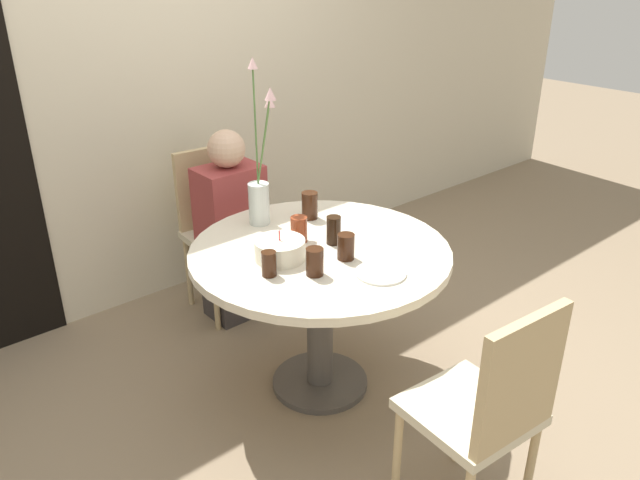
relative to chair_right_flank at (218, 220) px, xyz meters
name	(u,v)px	position (x,y,z in m)	size (l,w,h in m)	color
ground_plane	(320,384)	(-0.07, -0.98, -0.54)	(16.00, 16.00, 0.00)	#89755B
wall_back	(159,76)	(-0.07, 0.40, 0.76)	(8.00, 0.05, 2.60)	beige
dining_table	(320,275)	(-0.07, -0.98, 0.07)	(1.16, 1.16, 0.74)	beige
chair_right_flank	(218,220)	(0.00, 0.00, 0.00)	(0.43, 0.43, 0.94)	beige
chair_far_back	(489,405)	(-0.16, -1.96, 0.00)	(0.43, 0.43, 0.94)	beige
birthday_cake	(280,250)	(-0.27, -0.95, 0.25)	(0.22, 0.22, 0.13)	white
flower_vase	(260,185)	(-0.11, -0.59, 0.40)	(0.14, 0.20, 0.77)	silver
side_plate	(381,273)	(-0.04, -1.32, 0.21)	(0.21, 0.21, 0.01)	white
drink_glass_0	(333,230)	(0.01, -0.98, 0.27)	(0.06, 0.06, 0.13)	black
drink_glass_1	(315,262)	(-0.25, -1.15, 0.26)	(0.07, 0.07, 0.12)	#33190C
drink_glass_2	(310,205)	(0.11, -0.69, 0.27)	(0.08, 0.08, 0.13)	#33190C
drink_glass_3	(269,264)	(-0.39, -1.04, 0.26)	(0.06, 0.06, 0.11)	#33190C
drink_glass_4	(299,229)	(-0.10, -0.86, 0.27)	(0.08, 0.08, 0.12)	maroon
drink_glass_5	(346,247)	(-0.06, -1.13, 0.26)	(0.07, 0.07, 0.11)	#33190C
person_guest	(232,233)	(-0.01, -0.16, -0.02)	(0.34, 0.24, 1.10)	#383333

